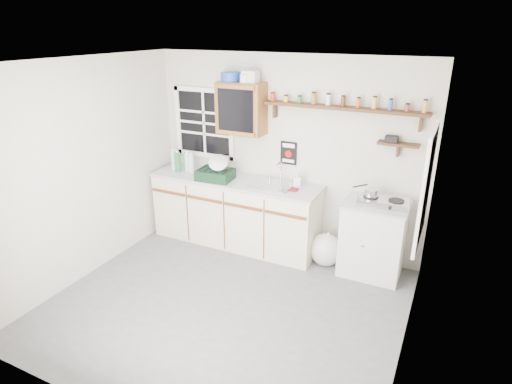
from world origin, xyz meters
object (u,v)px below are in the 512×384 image
right_cabinet (373,238)px  hotplate (383,202)px  main_cabinet (235,211)px  dish_rack (216,172)px  spice_shelf (343,107)px  upper_cabinet (241,108)px

right_cabinet → hotplate: 0.50m
main_cabinet → dish_rack: dish_rack is taller
right_cabinet → spice_shelf: 1.58m
hotplate → right_cabinet: bearing=157.7°
upper_cabinet → dish_rack: 0.87m
spice_shelf → dish_rack: 1.79m
main_cabinet → upper_cabinet: size_ratio=3.55×
spice_shelf → dish_rack: spice_shelf is taller
dish_rack → upper_cabinet: bearing=43.0°
upper_cabinet → spice_shelf: upper_cabinet is taller
upper_cabinet → spice_shelf: (1.27, 0.07, 0.11)m
upper_cabinet → hotplate: (1.87, -0.14, -0.88)m
right_cabinet → upper_cabinet: bearing=176.2°
spice_shelf → upper_cabinet: bearing=-176.9°
main_cabinet → hotplate: 1.97m
main_cabinet → hotplate: size_ratio=3.89×
main_cabinet → spice_shelf: (1.31, 0.21, 1.47)m
main_cabinet → upper_cabinet: bearing=76.3°
right_cabinet → upper_cabinet: upper_cabinet is taller
spice_shelf → dish_rack: bearing=-167.7°
main_cabinet → dish_rack: bearing=-149.8°
main_cabinet → upper_cabinet: 1.37m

